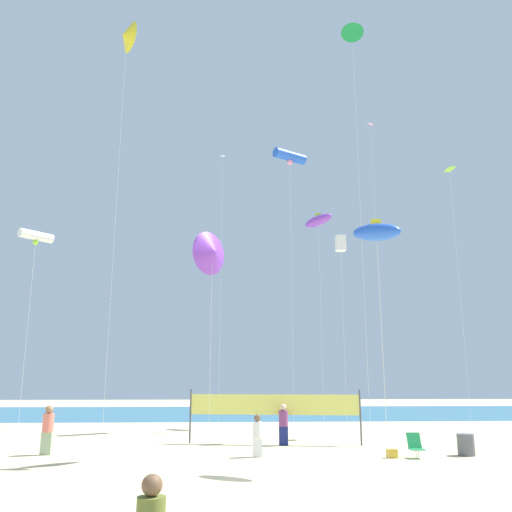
% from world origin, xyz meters
% --- Properties ---
extents(ground_plane, '(120.00, 120.00, 0.00)m').
position_xyz_m(ground_plane, '(0.00, 0.00, 0.00)').
color(ground_plane, beige).
extents(ocean_band, '(120.00, 20.00, 0.01)m').
position_xyz_m(ocean_band, '(0.00, 31.75, 0.00)').
color(ocean_band, teal).
rests_on(ocean_band, ground).
extents(beachgoer_plum_shirt, '(0.41, 0.41, 1.78)m').
position_xyz_m(beachgoer_plum_shirt, '(2.51, 8.88, 0.95)').
color(beachgoer_plum_shirt, navy).
rests_on(beachgoer_plum_shirt, ground).
extents(beachgoer_white_shirt, '(0.35, 0.35, 1.55)m').
position_xyz_m(beachgoer_white_shirt, '(1.16, 5.39, 0.83)').
color(beachgoer_white_shirt, white).
rests_on(beachgoer_white_shirt, ground).
extents(beachgoer_coral_shirt, '(0.43, 0.43, 1.86)m').
position_xyz_m(beachgoer_coral_shirt, '(-7.03, 6.38, 0.99)').
color(beachgoer_coral_shirt, '#99B28C').
rests_on(beachgoer_coral_shirt, ground).
extents(folding_beach_chair, '(0.52, 0.65, 0.89)m').
position_xyz_m(folding_beach_chair, '(7.09, 4.89, 0.47)').
color(folding_beach_chair, '#1E8C4C').
rests_on(folding_beach_chair, ground).
extents(trash_barrel, '(0.64, 0.64, 0.80)m').
position_xyz_m(trash_barrel, '(9.23, 5.36, 0.40)').
color(trash_barrel, '#595960').
rests_on(trash_barrel, ground).
extents(volleyball_net, '(7.74, 1.25, 2.40)m').
position_xyz_m(volleyball_net, '(2.12, 9.28, 1.63)').
color(volleyball_net, '#4C4C51').
rests_on(volleyball_net, ground).
extents(beach_handbag, '(0.40, 0.20, 0.32)m').
position_xyz_m(beach_handbag, '(6.18, 4.90, 0.16)').
color(beach_handbag, gold).
rests_on(beach_handbag, ground).
extents(kite_white_box, '(0.52, 0.52, 10.24)m').
position_xyz_m(kite_white_box, '(5.85, 11.07, 9.80)').
color(kite_white_box, silver).
rests_on(kite_white_box, ground).
extents(kite_yellow_delta, '(1.21, 1.56, 20.48)m').
position_xyz_m(kite_yellow_delta, '(-5.28, 8.04, 19.66)').
color(kite_yellow_delta, silver).
rests_on(kite_yellow_delta, ground).
extents(kite_green_delta, '(1.13, 0.59, 19.63)m').
position_xyz_m(kite_green_delta, '(5.82, 6.54, 19.02)').
color(kite_green_delta, silver).
rests_on(kite_green_delta, ground).
extents(kite_pink_diamond, '(0.59, 0.60, 20.26)m').
position_xyz_m(kite_pink_diamond, '(9.70, 17.69, 18.75)').
color(kite_pink_diamond, silver).
rests_on(kite_pink_diamond, ground).
extents(kite_blue_tube, '(2.36, 1.78, 17.67)m').
position_xyz_m(kite_blue_tube, '(3.95, 17.10, 17.29)').
color(kite_blue_tube, silver).
rests_on(kite_blue_tube, ground).
extents(kite_violet_delta, '(1.53, 1.57, 8.76)m').
position_xyz_m(kite_violet_delta, '(-0.68, 5.14, 7.86)').
color(kite_violet_delta, silver).
rests_on(kite_violet_delta, ground).
extents(kite_white_diamond, '(0.51, 0.51, 18.38)m').
position_xyz_m(kite_white_diamond, '(-0.58, 19.46, 16.79)').
color(kite_white_diamond, silver).
rests_on(kite_white_diamond, ground).
extents(kite_blue_inflatable, '(1.87, 1.61, 8.56)m').
position_xyz_m(kite_blue_inflatable, '(5.34, 2.48, 8.06)').
color(kite_blue_inflatable, silver).
rests_on(kite_blue_inflatable, ground).
extents(kite_violet_inflatable, '(2.15, 1.56, 13.95)m').
position_xyz_m(kite_violet_inflatable, '(6.03, 18.70, 13.36)').
color(kite_violet_inflatable, silver).
rests_on(kite_violet_inflatable, ground).
extents(kite_white_tube, '(1.41, 1.49, 9.71)m').
position_xyz_m(kite_white_tube, '(-9.16, 9.00, 9.46)').
color(kite_white_tube, silver).
rests_on(kite_white_tube, ground).
extents(kite_lime_diamond, '(0.84, 0.84, 15.40)m').
position_xyz_m(kite_lime_diamond, '(13.17, 13.61, 14.94)').
color(kite_lime_diamond, silver).
rests_on(kite_lime_diamond, ground).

